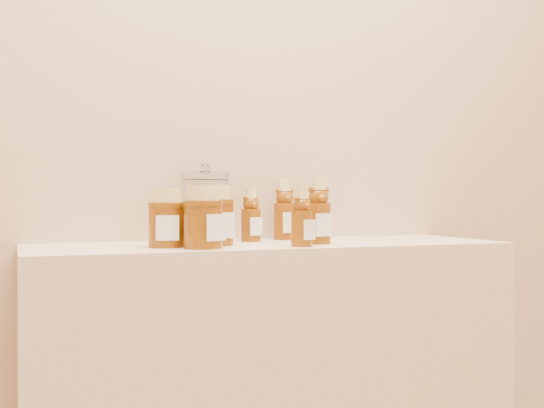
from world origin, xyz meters
name	(u,v)px	position (x,y,z in m)	size (l,w,h in m)	color
wall_back	(244,79)	(0.00, 1.75, 1.35)	(3.50, 0.02, 2.70)	tan
bear_bottle_back_left	(251,211)	(-0.02, 1.63, 0.98)	(0.05, 0.05, 0.16)	#632F07
bear_bottle_back_mid	(284,206)	(0.09, 1.68, 0.99)	(0.06, 0.06, 0.19)	#632F07
bear_bottle_back_right	(318,207)	(0.19, 1.66, 0.99)	(0.06, 0.06, 0.18)	#632F07
bear_bottle_front_left	(302,213)	(0.03, 1.42, 0.98)	(0.05, 0.05, 0.16)	#632F07
bear_bottle_front_right	(319,206)	(0.11, 1.49, 1.00)	(0.07, 0.07, 0.19)	#632F07
honey_jar_left	(166,218)	(-0.27, 1.50, 0.97)	(0.09, 0.09, 0.14)	#632F07
honey_jar_back	(215,215)	(-0.15, 1.53, 0.97)	(0.09, 0.09, 0.15)	#632F07
honey_jar_front	(203,217)	(-0.20, 1.44, 0.97)	(0.09, 0.09, 0.14)	#632F07
glass_canister	(205,204)	(-0.14, 1.64, 1.00)	(0.13, 0.13, 0.20)	white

